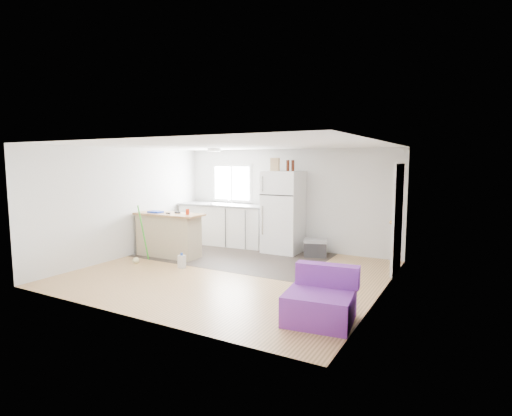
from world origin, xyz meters
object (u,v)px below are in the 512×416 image
at_px(cardboard_box, 275,164).
at_px(blue_tray, 156,212).
at_px(red_cup, 188,212).
at_px(bottle_left, 288,166).
at_px(peninsula, 169,235).
at_px(cleaner_jug, 182,261).
at_px(mop, 138,252).
at_px(bottle_right, 293,166).
at_px(kitchen_cabinets, 224,224).
at_px(refrigerator, 283,212).
at_px(cooler, 315,248).
at_px(purple_seat, 321,302).

bearing_deg(cardboard_box, blue_tray, -141.96).
relative_size(red_cup, bottle_left, 0.48).
bearing_deg(peninsula, cleaner_jug, -37.26).
bearing_deg(mop, red_cup, 42.47).
relative_size(blue_tray, bottle_right, 1.20).
bearing_deg(bottle_right, cleaner_jug, -120.91).
relative_size(peninsula, mop, 1.29).
distance_m(kitchen_cabinets, refrigerator, 1.75).
distance_m(peninsula, cleaner_jug, 1.16).
height_order(peninsula, refrigerator, refrigerator).
xyz_separation_m(red_cup, bottle_right, (1.74, 1.62, 0.98)).
relative_size(cooler, purple_seat, 0.61).
bearing_deg(blue_tray, peninsula, 12.30).
bearing_deg(cardboard_box, refrigerator, 7.26).
relative_size(kitchen_cabinets, red_cup, 19.71).
bearing_deg(red_cup, cooler, 32.86).
height_order(peninsula, bottle_right, bottle_right).
xyz_separation_m(cleaner_jug, mop, (-1.04, -0.13, 0.10)).
height_order(purple_seat, bottle_left, bottle_left).
bearing_deg(peninsula, purple_seat, -24.87).
xyz_separation_m(cleaner_jug, bottle_right, (1.37, 2.29, 1.88)).
relative_size(purple_seat, red_cup, 7.95).
xyz_separation_m(bottle_left, bottle_right, (0.08, 0.10, 0.00)).
bearing_deg(blue_tray, kitchen_cabinets, 69.72).
distance_m(cleaner_jug, cardboard_box, 3.10).
distance_m(cleaner_jug, mop, 1.06).
bearing_deg(red_cup, bottle_right, 42.93).
distance_m(mop, blue_tray, 1.05).
bearing_deg(bottle_right, cardboard_box, -175.52).
relative_size(cardboard_box, bottle_left, 1.20).
bearing_deg(peninsula, red_cup, 0.87).
relative_size(blue_tray, cardboard_box, 1.00).
relative_size(peninsula, cardboard_box, 5.31).
xyz_separation_m(cooler, mop, (-3.02, -2.32, 0.04)).
xyz_separation_m(refrigerator, cooler, (0.84, -0.09, -0.75)).
xyz_separation_m(mop, bottle_left, (2.33, 2.32, 1.78)).
xyz_separation_m(mop, bottle_right, (2.41, 2.42, 1.78)).
xyz_separation_m(peninsula, red_cup, (0.53, 0.02, 0.54)).
distance_m(refrigerator, mop, 3.33).
distance_m(kitchen_cabinets, cooler, 2.56).
xyz_separation_m(refrigerator, mop, (-2.19, -2.41, -0.71)).
bearing_deg(blue_tray, red_cup, 5.99).
bearing_deg(bottle_left, purple_seat, -59.00).
distance_m(blue_tray, bottle_left, 3.14).
height_order(cardboard_box, bottle_right, cardboard_box).
height_order(cleaner_jug, bottle_right, bottle_right).
bearing_deg(cardboard_box, bottle_left, -10.75).
distance_m(kitchen_cabinets, blue_tray, 1.92).
xyz_separation_m(cooler, red_cup, (-2.35, -1.52, 0.83)).
bearing_deg(cleaner_jug, peninsula, 140.89).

